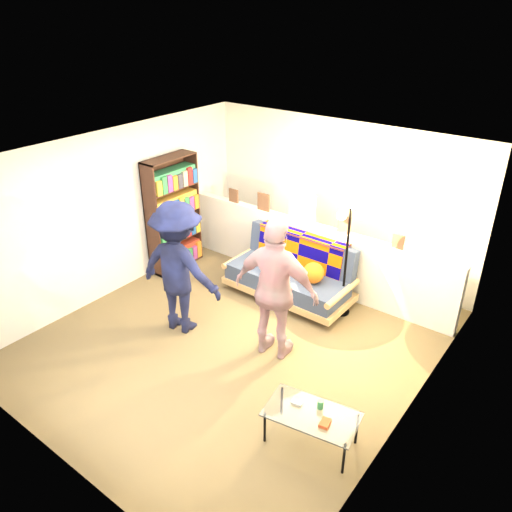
{
  "coord_description": "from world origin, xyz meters",
  "views": [
    {
      "loc": [
        3.38,
        -4.05,
        3.94
      ],
      "look_at": [
        0.0,
        0.4,
        1.05
      ],
      "focal_mm": 35.0,
      "sensor_mm": 36.0,
      "label": 1
    }
  ],
  "objects_px": {
    "person_right": "(276,290)",
    "bookshelf": "(173,217)",
    "coffee_table": "(312,416)",
    "floor_lamp": "(349,236)",
    "futon_sofa": "(292,274)",
    "person_left": "(179,268)"
  },
  "relations": [
    {
      "from": "person_right",
      "to": "bookshelf",
      "type": "bearing_deg",
      "value": -28.01
    },
    {
      "from": "coffee_table",
      "to": "floor_lamp",
      "type": "distance_m",
      "value": 2.57
    },
    {
      "from": "bookshelf",
      "to": "coffee_table",
      "type": "distance_m",
      "value": 4.2
    },
    {
      "from": "futon_sofa",
      "to": "coffee_table",
      "type": "distance_m",
      "value": 2.77
    },
    {
      "from": "futon_sofa",
      "to": "coffee_table",
      "type": "xyz_separation_m",
      "value": [
        1.69,
        -2.19,
        -0.02
      ]
    },
    {
      "from": "futon_sofa",
      "to": "bookshelf",
      "type": "relative_size",
      "value": 1.03
    },
    {
      "from": "floor_lamp",
      "to": "person_left",
      "type": "distance_m",
      "value": 2.25
    },
    {
      "from": "bookshelf",
      "to": "floor_lamp",
      "type": "bearing_deg",
      "value": 8.48
    },
    {
      "from": "futon_sofa",
      "to": "bookshelf",
      "type": "xyz_separation_m",
      "value": [
        -2.05,
        -0.34,
        0.48
      ]
    },
    {
      "from": "floor_lamp",
      "to": "person_left",
      "type": "xyz_separation_m",
      "value": [
        -1.54,
        -1.61,
        -0.28
      ]
    },
    {
      "from": "coffee_table",
      "to": "person_left",
      "type": "height_order",
      "value": "person_left"
    },
    {
      "from": "futon_sofa",
      "to": "person_left",
      "type": "distance_m",
      "value": 1.77
    },
    {
      "from": "coffee_table",
      "to": "floor_lamp",
      "type": "relative_size",
      "value": 0.59
    },
    {
      "from": "futon_sofa",
      "to": "person_left",
      "type": "height_order",
      "value": "person_left"
    },
    {
      "from": "bookshelf",
      "to": "futon_sofa",
      "type": "bearing_deg",
      "value": 9.54
    },
    {
      "from": "futon_sofa",
      "to": "person_right",
      "type": "bearing_deg",
      "value": -65.02
    },
    {
      "from": "bookshelf",
      "to": "floor_lamp",
      "type": "distance_m",
      "value": 2.91
    },
    {
      "from": "person_right",
      "to": "floor_lamp",
      "type": "bearing_deg",
      "value": -109.04
    },
    {
      "from": "futon_sofa",
      "to": "bookshelf",
      "type": "height_order",
      "value": "bookshelf"
    },
    {
      "from": "futon_sofa",
      "to": "bookshelf",
      "type": "distance_m",
      "value": 2.13
    },
    {
      "from": "coffee_table",
      "to": "floor_lamp",
      "type": "xyz_separation_m",
      "value": [
        -0.88,
        2.27,
        0.82
      ]
    },
    {
      "from": "floor_lamp",
      "to": "person_right",
      "type": "height_order",
      "value": "person_right"
    }
  ]
}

